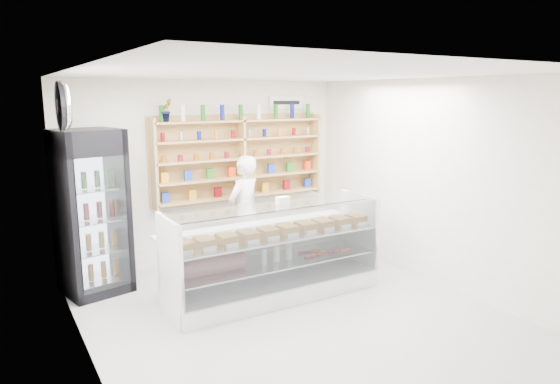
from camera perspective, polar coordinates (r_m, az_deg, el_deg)
room at (r=5.65m, az=1.62°, el=-0.93°), size 5.00×5.00×5.00m
display_counter at (r=6.52m, az=-0.70°, el=-8.98°), size 2.81×0.84×1.22m
shop_worker at (r=7.47m, az=-4.13°, el=-2.32°), size 0.73×0.63×1.70m
drinks_cooler at (r=6.92m, az=-20.77°, el=-2.16°), size 0.92×0.90×2.15m
wall_shelving at (r=7.88m, az=-4.43°, el=3.86°), size 2.84×0.28×1.33m
potted_plant at (r=7.37m, az=-12.89°, el=9.11°), size 0.21×0.19×0.33m
security_mirror at (r=5.92m, az=-23.35°, el=8.98°), size 0.15×0.50×0.50m
wall_sign at (r=8.37m, az=0.70°, el=10.19°), size 0.62×0.03×0.20m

